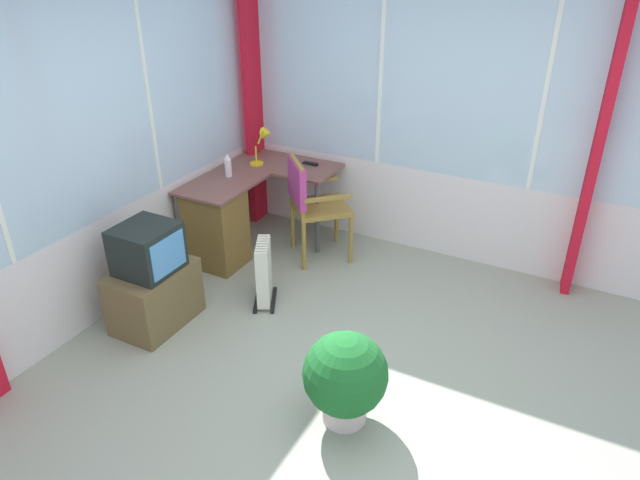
% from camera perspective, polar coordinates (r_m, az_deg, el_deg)
% --- Properties ---
extents(ground, '(5.25, 5.13, 0.06)m').
position_cam_1_polar(ground, '(4.02, 2.30, -14.97)').
color(ground, gray).
extents(north_window_panel, '(4.25, 0.07, 2.67)m').
position_cam_1_polar(north_window_panel, '(4.48, -22.53, 7.98)').
color(north_window_panel, silver).
rests_on(north_window_panel, ground).
extents(east_window_panel, '(0.07, 4.13, 2.67)m').
position_cam_1_polar(east_window_panel, '(5.17, 13.22, 11.87)').
color(east_window_panel, silver).
rests_on(east_window_panel, ground).
extents(curtain_corner, '(0.30, 0.09, 2.57)m').
position_cam_1_polar(curtain_corner, '(5.85, -6.51, 13.81)').
color(curtain_corner, red).
rests_on(curtain_corner, ground).
extents(curtain_east_far, '(0.30, 0.10, 2.57)m').
position_cam_1_polar(curtain_east_far, '(4.96, 25.69, 8.59)').
color(curtain_east_far, red).
rests_on(curtain_east_far, ground).
extents(desk, '(1.34, 1.04, 0.74)m').
position_cam_1_polar(desk, '(5.31, -9.66, 1.94)').
color(desk, brown).
rests_on(desk, ground).
extents(desk_lamp, '(0.22, 0.19, 0.36)m').
position_cam_1_polar(desk_lamp, '(5.59, -5.50, 9.77)').
color(desk_lamp, yellow).
rests_on(desk_lamp, desk).
extents(tv_remote, '(0.05, 0.15, 0.02)m').
position_cam_1_polar(tv_remote, '(5.59, -0.94, 7.54)').
color(tv_remote, black).
rests_on(tv_remote, desk).
extents(spray_bottle, '(0.06, 0.06, 0.22)m').
position_cam_1_polar(spray_bottle, '(5.35, -9.05, 7.26)').
color(spray_bottle, silver).
rests_on(spray_bottle, desk).
extents(wooden_armchair, '(0.68, 0.68, 0.96)m').
position_cam_1_polar(wooden_armchair, '(5.20, -1.22, 4.35)').
color(wooden_armchair, olive).
rests_on(wooden_armchair, ground).
extents(tv_on_stand, '(0.64, 0.44, 0.84)m').
position_cam_1_polar(tv_on_stand, '(4.58, -16.16, -3.93)').
color(tv_on_stand, brown).
rests_on(tv_on_stand, ground).
extents(space_heater, '(0.41, 0.31, 0.55)m').
position_cam_1_polar(space_heater, '(4.73, -5.52, -3.08)').
color(space_heater, silver).
rests_on(space_heater, ground).
extents(potted_plant, '(0.52, 0.52, 0.62)m').
position_cam_1_polar(potted_plant, '(3.60, 2.50, -13.30)').
color(potted_plant, silver).
rests_on(potted_plant, ground).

